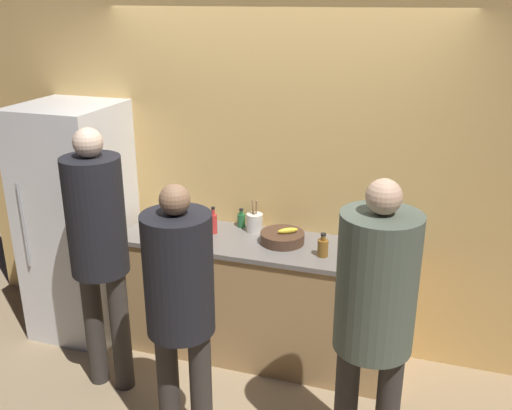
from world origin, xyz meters
The scene contains 14 objects.
ground_plane centered at (0.00, 0.00, 0.00)m, with size 14.00×14.00×0.00m, color #9E8460.
wall_back centered at (0.00, 0.65, 1.30)m, with size 5.20×0.06×2.60m.
counter centered at (0.00, 0.35, 0.46)m, with size 2.09×0.63×0.92m.
refrigerator centered at (-1.49, 0.27, 0.92)m, with size 0.69×0.73×1.83m.
person_left centered at (-0.91, -0.34, 1.11)m, with size 0.37×0.37×1.83m.
person_center centered at (-0.17, -0.69, 1.01)m, with size 0.38×0.38×1.66m.
person_right centered at (0.88, -0.60, 1.09)m, with size 0.41×0.41×1.76m.
fruit_bowl centered at (0.12, 0.37, 0.96)m, with size 0.31×0.31×0.12m.
utensil_crock centered at (-0.13, 0.50, 1.00)m, with size 0.12×0.12×0.25m.
bottle_amber centered at (0.44, 0.24, 0.99)m, with size 0.07×0.07×0.17m.
bottle_green centered at (-0.25, 0.56, 0.98)m, with size 0.06×0.06×0.14m.
bottle_red centered at (-0.41, 0.38, 1.00)m, with size 0.06×0.06×0.20m.
cup_blue centered at (-0.41, 0.19, 0.97)m, with size 0.08×0.08×0.09m.
potted_plant centered at (0.82, 0.53, 1.07)m, with size 0.18×0.18×0.26m.
Camera 1 is at (1.09, -3.20, 2.58)m, focal length 40.00 mm.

